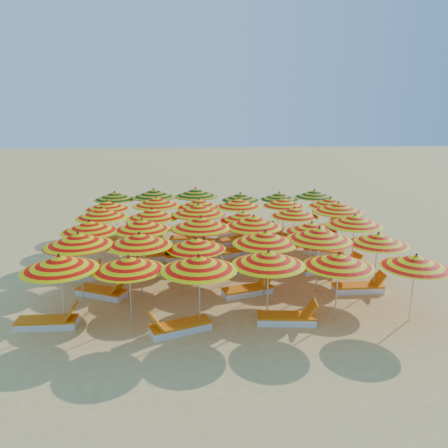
{
  "coord_description": "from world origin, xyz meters",
  "views": [
    {
      "loc": [
        -1.11,
        -16.68,
        6.05
      ],
      "look_at": [
        0.0,
        0.5,
        1.6
      ],
      "focal_mm": 35.0,
      "sensor_mm": 36.0,
      "label": 1
    }
  ],
  "objects": [
    {
      "name": "lounger_5",
      "position": [
        4.47,
        -2.96,
        0.15
      ],
      "size": [
        1.74,
        0.59,
        0.69
      ],
      "rotation": [
        0.0,
        0.0,
        0.01
      ],
      "color": "white",
      "rests_on": "ground"
    },
    {
      "name": "umbrella_18",
      "position": [
        -5.01,
        1.08,
        2.01
      ],
      "size": [
        2.78,
        2.78,
        2.28
      ],
      "color": "silver",
      "rests_on": "ground"
    },
    {
      "name": "lounger_2",
      "position": [
        1.52,
        -5.09,
        0.15
      ],
      "size": [
        1.78,
        0.74,
        0.69
      ],
      "rotation": [
        0.0,
        0.0,
        -0.09
      ],
      "color": "white",
      "rests_on": "ground"
    },
    {
      "name": "umbrella_35",
      "position": [
        5.02,
        5.31,
        1.91
      ],
      "size": [
        2.15,
        2.15,
        2.17
      ],
      "color": "silver",
      "rests_on": "ground"
    },
    {
      "name": "lounger_11",
      "position": [
        -2.33,
        0.96,
        0.15
      ],
      "size": [
        1.79,
        0.78,
        0.69
      ],
      "rotation": [
        0.0,
        0.0,
        0.12
      ],
      "color": "white",
      "rests_on": "ground"
    },
    {
      "name": "lounger_10",
      "position": [
        4.42,
        -1.06,
        0.15
      ],
      "size": [
        1.83,
        1.09,
        0.69
      ],
      "rotation": [
        0.0,
        0.0,
        0.31
      ],
      "color": "white",
      "rests_on": "ground"
    },
    {
      "name": "umbrella_17",
      "position": [
        4.93,
        -0.87,
        2.02
      ],
      "size": [
        2.7,
        2.7,
        2.29
      ],
      "color": "silver",
      "rests_on": "ground"
    },
    {
      "name": "lounger_14",
      "position": [
        4.36,
        1.1,
        0.15
      ],
      "size": [
        1.82,
        1.25,
        0.69
      ],
      "rotation": [
        0.0,
        0.0,
        2.71
      ],
      "color": "white",
      "rests_on": "ground"
    },
    {
      "name": "umbrella_27",
      "position": [
        0.83,
        2.99,
        1.96
      ],
      "size": [
        2.58,
        2.58,
        2.23
      ],
      "color": "silver",
      "rests_on": "ground"
    },
    {
      "name": "umbrella_24",
      "position": [
        -5.19,
        3.19,
        1.89
      ],
      "size": [
        2.1,
        2.1,
        2.15
      ],
      "color": "silver",
      "rests_on": "ground"
    },
    {
      "name": "lounger_6",
      "position": [
        -5.52,
        -1.17,
        0.15
      ],
      "size": [
        1.8,
        0.83,
        0.69
      ],
      "rotation": [
        0.0,
        0.0,
        0.15
      ],
      "color": "white",
      "rests_on": "ground"
    },
    {
      "name": "umbrella_1",
      "position": [
        -3.05,
        -4.91,
        1.89
      ],
      "size": [
        2.27,
        2.27,
        2.15
      ],
      "color": "silver",
      "rests_on": "ground"
    },
    {
      "name": "umbrella_31",
      "position": [
        -3.24,
        5.08,
        2.06
      ],
      "size": [
        2.92,
        2.92,
        2.34
      ],
      "color": "silver",
      "rests_on": "ground"
    },
    {
      "name": "lounger_13",
      "position": [
        0.32,
        1.15,
        0.15
      ],
      "size": [
        1.82,
        1.23,
        0.69
      ],
      "rotation": [
        0.0,
        0.0,
        0.42
      ],
      "color": "white",
      "rests_on": "ground"
    },
    {
      "name": "umbrella_2",
      "position": [
        -1.07,
        -5.29,
        2.0
      ],
      "size": [
        2.49,
        2.49,
        2.27
      ],
      "color": "silver",
      "rests_on": "ground"
    },
    {
      "name": "lounger_23",
      "position": [
        1.65,
        5.0,
        0.15
      ],
      "size": [
        1.81,
        0.91,
        0.69
      ],
      "rotation": [
        0.0,
        0.0,
        3.34
      ],
      "color": "white",
      "rests_on": "ground"
    },
    {
      "name": "lounger_12",
      "position": [
        -1.63,
        0.81,
        0.15
      ],
      "size": [
        1.8,
        0.84,
        0.69
      ],
      "rotation": [
        0.0,
        0.0,
        3.29
      ],
      "color": "white",
      "rests_on": "ground"
    },
    {
      "name": "lounger_1",
      "position": [
        -1.66,
        -5.43,
        0.15
      ],
      "size": [
        1.83,
        1.16,
        0.69
      ],
      "rotation": [
        0.0,
        0.0,
        3.51
      ],
      "color": "white",
      "rests_on": "ground"
    },
    {
      "name": "lounger_18",
      "position": [
        0.33,
        2.9,
        0.15
      ],
      "size": [
        1.83,
        1.12,
        0.69
      ],
      "rotation": [
        0.0,
        0.0,
        0.34
      ],
      "color": "white",
      "rests_on": "ground"
    },
    {
      "name": "umbrella_14",
      "position": [
        -0.96,
        -1.2,
        2.1
      ],
      "size": [
        2.75,
        2.75,
        2.39
      ],
      "color": "silver",
      "rests_on": "ground"
    },
    {
      "name": "umbrella_25",
      "position": [
        -2.94,
        3.08,
        2.05
      ],
      "size": [
        2.85,
        2.85,
        2.33
      ],
      "color": "silver",
      "rests_on": "ground"
    },
    {
      "name": "lounger_21",
      "position": [
        -4.61,
        5.03,
        0.15
      ],
      "size": [
        1.77,
        0.72,
        0.69
      ],
      "rotation": [
        0.0,
        0.0,
        -0.08
      ],
      "color": "white",
      "rests_on": "ground"
    },
    {
      "name": "umbrella_30",
      "position": [
        -5.21,
        5.23,
        1.93
      ],
      "size": [
        2.52,
        2.52,
        2.2
      ],
      "color": "silver",
      "rests_on": "ground"
    },
    {
      "name": "umbrella_8",
      "position": [
        -1.14,
        -2.92,
        1.83
      ],
      "size": [
        2.23,
        2.23,
        2.08
      ],
      "color": "silver",
      "rests_on": "ground"
    },
    {
      "name": "umbrella_5",
      "position": [
        5.18,
        -5.16,
        1.86
      ],
      "size": [
        2.49,
        2.49,
        2.11
      ],
      "color": "silver",
      "rests_on": "ground"
    },
    {
      "name": "umbrella_0",
      "position": [
        -4.93,
        -4.97,
        1.98
      ],
      "size": [
        2.53,
        2.53,
        2.25
      ],
      "color": "silver",
      "rests_on": "ground"
    },
    {
      "name": "umbrella_12",
      "position": [
        -5.02,
        -1.0,
        1.98
      ],
      "size": [
        2.4,
        2.4,
        2.25
      ],
      "color": "silver",
      "rests_on": "ground"
    },
    {
      "name": "umbrella_3",
      "position": [
        0.92,
        -4.96,
        1.99
      ],
      "size": [
        2.34,
        2.34,
        2.26
      ],
      "color": "silver",
      "rests_on": "ground"
    },
    {
      "name": "lounger_8",
      "position": [
        -0.45,
        -1.06,
        0.15
      ],
      "size": [
        1.82,
        0.98,
        0.69
      ],
      "rotation": [
        0.0,
        0.0,
        3.38
      ],
      "color": "white",
      "rests_on": "ground"
    },
    {
      "name": "umbrella_16",
      "position": [
        3.22,
        -1.02,
        1.82
      ],
      "size": [
        2.47,
        2.47,
        2.06
      ],
      "color": "silver",
      "rests_on": "ground"
    },
    {
      "name": "lounger_16",
      "position": [
        -3.44,
        3.02,
        0.15
      ],
      "size": [
        1.82,
        0.99,
        0.69
      ],
      "rotation": [
        0.0,
        0.0,
        0.25
      ],
      "color": "white",
      "rests_on": "ground"
    },
    {
      "name": "umbrella_20",
      "position": [
        -1.04,
        1.06,
        2.1
      ],
      "size": [
        2.7,
        2.7,
        2.39
      ],
      "color": "silver",
      "rests_on": "ground"
    },
    {
      "name": "umbrella_6",
      "position": [
        -4.91,
        -2.99,
        2.07
      ],
      "size": [
        2.46,
        2.46,
        2.36
      ],
      "color": "silver",
      "rests_on": "ground"
    },
    {
      "name": "umbrella_10",
      "position": [
        2.95,
        -2.96,
        2.1
      ],
      "size": [
        2.6,
        2.6,
        2.38
      ],
      "color": "silver",
      "rests_on": "ground"
    },
    {
      "name": "umbrella_13",
      "position": [
        -3.13,
        -0.9,
        1.99
      ],
      "size": [
        2.79,
        2.79,
        2.26
      ],
      "color": "silver",
      "rests_on": "ground"
    },
    {
      "name": "umbrella_28",
      "position": [
        2.99,
        3.24,
        1.91
      ],
      "size": [
        2.47,
        2.47,
        2.17
      ],
      "color": "silver",
      "rests_on": "ground"
    },
    {
      "name": "umbrella_33",
      "position": [
        1.14,
        5.21,
        1.81
      ],
      "size": [
        2.08,
        2.08,
        2.06
      ],
      "color": "silver",
      "rests_on": "ground"
    },
    {
      "name": "umbrella_23",
      "position": [
        4.96,
        1.19,
        2.08
      ],
      "size": [
        2.96,
        2.96,
        2.36
      ],
      "color": "silver",
      "rests_on": "ground"
    },
    {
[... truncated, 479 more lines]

